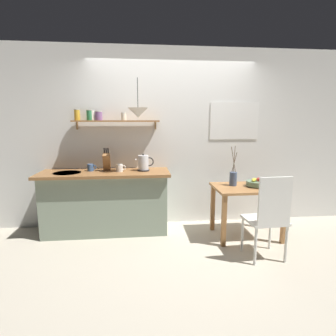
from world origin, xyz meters
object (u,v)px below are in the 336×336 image
dining_table (247,196)px  fruit_bowl (256,183)px  knife_block (107,162)px  coffee_mug_spare (120,168)px  electric_kettle (144,163)px  pendant_lamp (138,112)px  coffee_mug_by_sink (91,168)px  dining_chair_near (269,215)px  twig_vase (233,178)px

dining_table → fruit_bowl: fruit_bowl is taller
knife_block → coffee_mug_spare: 0.22m
fruit_bowl → electric_kettle: electric_kettle is taller
pendant_lamp → knife_block: bearing=153.9°
coffee_mug_by_sink → coffee_mug_spare: coffee_mug_spare is taller
pendant_lamp → dining_table: bearing=-7.7°
dining_chair_near → coffee_mug_by_sink: 2.46m
twig_vase → coffee_mug_spare: twig_vase is taller
dining_chair_near → knife_block: knife_block is taller
dining_chair_near → coffee_mug_spare: (-1.75, 1.01, 0.40)m
dining_chair_near → coffee_mug_by_sink: (-2.17, 1.10, 0.40)m
fruit_bowl → pendant_lamp: size_ratio=0.53×
dining_table → coffee_mug_by_sink: (-2.18, 0.43, 0.36)m
twig_vase → coffee_mug_spare: bearing=170.9°
fruit_bowl → coffee_mug_by_sink: bearing=169.3°
dining_chair_near → pendant_lamp: pendant_lamp is taller
dining_chair_near → knife_block: (-1.94, 1.10, 0.48)m
electric_kettle → knife_block: knife_block is taller
dining_table → knife_block: knife_block is taller
knife_block → pendant_lamp: bearing=-26.1°
dining_chair_near → electric_kettle: 1.81m
twig_vase → electric_kettle: (-1.24, 0.28, 0.19)m
dining_chair_near → coffee_mug_by_sink: size_ratio=7.81×
dining_table → dining_chair_near: size_ratio=0.90×
dining_table → twig_vase: (-0.18, 0.09, 0.23)m
dining_table → coffee_mug_by_sink: size_ratio=7.03×
fruit_bowl → twig_vase: twig_vase is taller
coffee_mug_by_sink → knife_block: bearing=1.0°
coffee_mug_by_sink → pendant_lamp: bearing=-17.9°
electric_kettle → knife_block: size_ratio=0.79×
twig_vase → coffee_mug_spare: 1.61m
coffee_mug_spare → dining_table: bearing=-10.9°
dining_table → knife_block: size_ratio=2.76×
electric_kettle → dining_table: bearing=-14.5°
twig_vase → electric_kettle: size_ratio=2.12×
fruit_bowl → coffee_mug_by_sink: size_ratio=2.08×
coffee_mug_by_sink → coffee_mug_spare: 0.43m
knife_block → pendant_lamp: size_ratio=0.65×
electric_kettle → coffee_mug_spare: (-0.34, -0.03, -0.06)m
dining_table → coffee_mug_spare: size_ratio=6.60×
dining_chair_near → twig_vase: bearing=102.4°
knife_block → fruit_bowl: bearing=-11.9°
twig_vase → pendant_lamp: size_ratio=1.09×
twig_vase → knife_block: bearing=169.1°
pendant_lamp → electric_kettle: bearing=68.6°
fruit_bowl → knife_block: (-2.07, 0.44, 0.27)m
pendant_lamp → coffee_mug_spare: bearing=153.3°
dining_chair_near → fruit_bowl: (0.13, 0.66, 0.21)m
twig_vase → electric_kettle: twig_vase is taller
electric_kettle → coffee_mug_by_sink: bearing=175.7°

